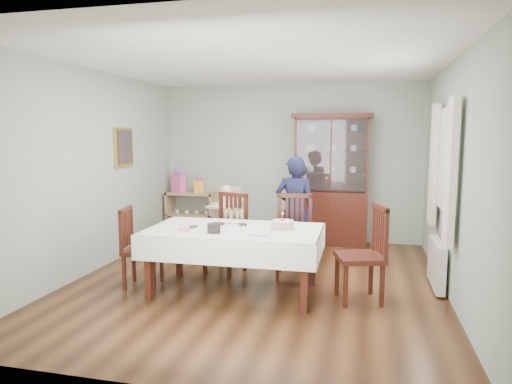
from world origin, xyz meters
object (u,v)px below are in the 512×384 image
(gift_bag_orange, at_px, (199,185))
(champagne_tray, at_px, (234,221))
(dining_table, at_px, (234,260))
(sideboard, at_px, (192,214))
(gift_bag_pink, at_px, (178,181))
(chair_end_left, at_px, (142,263))
(birthday_cake, at_px, (283,226))
(chair_far_right, at_px, (294,253))
(woman, at_px, (295,210))
(chair_end_right, at_px, (361,273))
(high_chair, at_px, (227,229))
(chair_far_left, at_px, (226,249))
(china_cabinet, at_px, (331,178))

(gift_bag_orange, bearing_deg, champagne_tray, -61.41)
(dining_table, height_order, champagne_tray, champagne_tray)
(sideboard, xyz_separation_m, gift_bag_pink, (-0.23, -0.02, 0.60))
(chair_end_left, height_order, birthday_cake, chair_end_left)
(gift_bag_orange, bearing_deg, chair_far_right, -43.77)
(chair_far_right, distance_m, gift_bag_pink, 3.16)
(woman, relative_size, gift_bag_orange, 4.68)
(dining_table, distance_m, chair_end_right, 1.44)
(dining_table, bearing_deg, high_chair, 110.21)
(sideboard, xyz_separation_m, chair_end_right, (3.03, -2.63, -0.08))
(sideboard, distance_m, birthday_cake, 3.43)
(chair_end_left, height_order, gift_bag_orange, gift_bag_orange)
(chair_end_left, distance_m, high_chair, 1.68)
(high_chair, bearing_deg, chair_end_left, -95.04)
(chair_far_left, relative_size, chair_end_left, 1.09)
(china_cabinet, distance_m, champagne_tray, 2.72)
(dining_table, distance_m, champagne_tray, 0.46)
(woman, bearing_deg, chair_far_left, 35.19)
(chair_end_left, relative_size, woman, 0.62)
(birthday_cake, bearing_deg, woman, 92.45)
(chair_far_right, bearing_deg, woman, 90.74)
(chair_end_right, height_order, champagne_tray, chair_end_right)
(champagne_tray, relative_size, gift_bag_pink, 0.73)
(gift_bag_pink, bearing_deg, woman, -29.61)
(china_cabinet, relative_size, gift_bag_orange, 6.58)
(chair_far_right, relative_size, champagne_tray, 3.23)
(chair_far_right, distance_m, high_chair, 1.38)
(birthday_cake, bearing_deg, dining_table, -175.20)
(champagne_tray, bearing_deg, china_cabinet, 69.22)
(high_chair, relative_size, gift_bag_pink, 2.41)
(chair_far_left, distance_m, gift_bag_orange, 2.31)
(china_cabinet, xyz_separation_m, chair_end_left, (-2.07, -2.71, -0.84))
(woman, bearing_deg, sideboard, -33.27)
(chair_end_left, relative_size, champagne_tray, 2.93)
(woman, xyz_separation_m, birthday_cake, (0.06, -1.30, 0.04))
(sideboard, distance_m, woman, 2.52)
(china_cabinet, relative_size, chair_far_left, 2.08)
(gift_bag_pink, bearing_deg, china_cabinet, -0.03)
(chair_end_right, distance_m, gift_bag_orange, 3.93)
(china_cabinet, bearing_deg, champagne_tray, -110.78)
(dining_table, xyz_separation_m, china_cabinet, (0.91, 2.67, 0.74))
(sideboard, distance_m, chair_far_right, 2.92)
(sideboard, height_order, champagne_tray, champagne_tray)
(chair_far_left, bearing_deg, birthday_cake, -21.57)
(high_chair, xyz_separation_m, gift_bag_orange, (-0.87, 1.16, 0.52))
(high_chair, height_order, gift_bag_orange, gift_bag_orange)
(dining_table, bearing_deg, chair_end_left, -177.84)
(dining_table, height_order, chair_far_left, chair_far_left)
(dining_table, relative_size, woman, 1.30)
(chair_far_left, xyz_separation_m, birthday_cake, (0.90, -0.70, 0.50))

